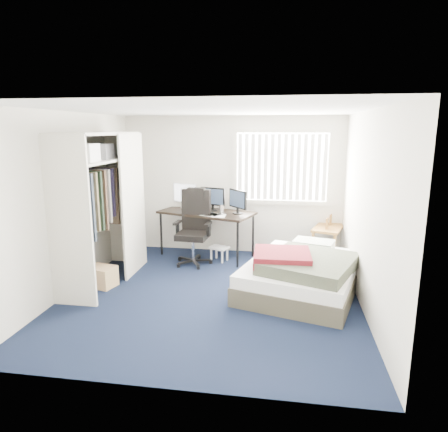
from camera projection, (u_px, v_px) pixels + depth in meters
name	position (u px, v px, depth m)	size (l,w,h in m)	color
ground	(211.00, 294.00, 5.58)	(4.20, 4.20, 0.00)	black
room_shell	(211.00, 187.00, 5.25)	(4.20, 4.20, 4.20)	silver
window_assembly	(282.00, 167.00, 7.07)	(1.72, 0.09, 1.32)	white
closet	(101.00, 193.00, 5.80)	(0.64, 1.84, 2.22)	beige
desk	(207.00, 210.00, 7.15)	(1.82, 1.25, 1.28)	black
office_chair	(194.00, 235.00, 6.83)	(0.64, 0.64, 1.28)	black
footstool	(219.00, 250.00, 6.97)	(0.38, 0.35, 0.25)	white
nightstand	(329.00, 230.00, 6.98)	(0.67, 0.97, 0.78)	brown
bed	(302.00, 273.00, 5.64)	(1.93, 2.27, 0.64)	#403B2E
pine_box	(101.00, 276.00, 5.84)	(0.40, 0.30, 0.30)	tan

